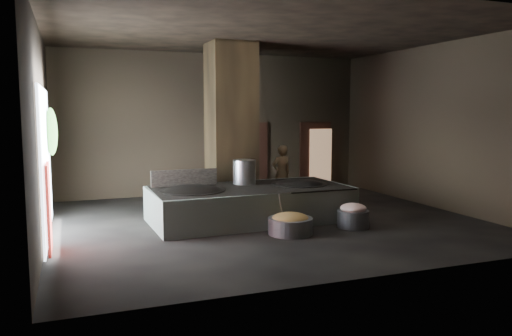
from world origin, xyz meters
name	(u,v)px	position (x,y,z in m)	size (l,w,h in m)	color
floor	(267,222)	(0.00, 0.00, -0.05)	(10.00, 9.00, 0.10)	black
ceiling	(267,31)	(0.00, 0.00, 4.55)	(10.00, 9.00, 0.10)	black
back_wall	(215,124)	(0.00, 4.55, 2.25)	(10.00, 0.10, 4.50)	black
front_wall	(376,138)	(0.00, -4.55, 2.25)	(10.00, 0.10, 4.50)	black
left_wall	(39,132)	(-5.05, 0.00, 2.25)	(0.10, 9.00, 4.50)	black
right_wall	(437,126)	(5.05, 0.00, 2.25)	(0.10, 9.00, 4.50)	black
pillar	(231,126)	(-0.30, 1.90, 2.25)	(1.20, 1.20, 4.50)	black
hearth_platform	(250,204)	(-0.39, 0.15, 0.41)	(4.77, 2.28, 0.83)	#B4C8B7
platform_cap	(250,188)	(-0.39, 0.15, 0.82)	(4.66, 2.24, 0.03)	black
wok_left	(192,194)	(-1.84, 0.10, 0.75)	(1.50, 1.50, 0.41)	black
wok_left_rim	(192,191)	(-1.84, 0.10, 0.82)	(1.53, 1.53, 0.05)	black
wok_right	(299,187)	(0.96, 0.20, 0.75)	(1.40, 1.40, 0.39)	black
wok_right_rim	(299,184)	(0.96, 0.20, 0.82)	(1.43, 1.43, 0.05)	black
stock_pot	(244,172)	(-0.34, 0.70, 1.13)	(0.58, 0.58, 0.62)	#A2A4AA
splash_guard	(184,178)	(-1.84, 0.90, 1.03)	(1.66, 0.06, 0.41)	black
cook	(281,173)	(1.39, 2.31, 0.83)	(0.61, 0.39, 1.67)	olive
veg_basin	(290,226)	(-0.02, -1.43, 0.18)	(0.97, 0.97, 0.36)	slate
veg_fill	(290,218)	(-0.02, -1.43, 0.35)	(0.80, 0.80, 0.25)	olive
ladle	(281,208)	(-0.17, -1.28, 0.55)	(0.03, 0.03, 0.77)	#A2A4AA
meat_basin	(353,219)	(1.60, -1.37, 0.20)	(0.73, 0.73, 0.40)	slate
meat_fill	(353,208)	(1.60, -1.37, 0.45)	(0.60, 0.60, 0.23)	tan
doorway_near	(251,158)	(1.20, 4.45, 1.10)	(1.18, 0.08, 2.38)	black
doorway_near_glow	(244,160)	(0.99, 4.55, 1.05)	(0.84, 0.04, 1.99)	#8C6647
doorway_far	(315,156)	(3.60, 4.45, 1.10)	(1.18, 0.08, 2.38)	black
doorway_far_glow	(320,157)	(3.77, 4.36, 1.05)	(0.85, 0.04, 2.00)	#8C6647
left_opening	(46,162)	(-4.95, 0.20, 1.60)	(0.04, 4.20, 3.10)	white
pavilion_sliver	(49,208)	(-4.88, -1.10, 0.85)	(0.05, 0.90, 1.70)	maroon
tree_silhouette	(51,132)	(-4.85, 1.30, 2.20)	(0.28, 1.10, 1.10)	#194714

